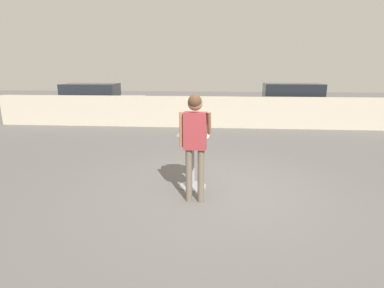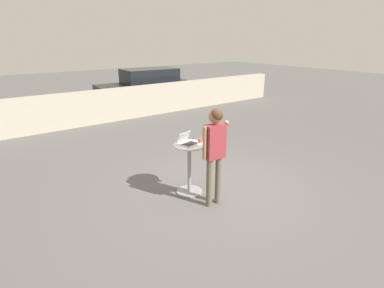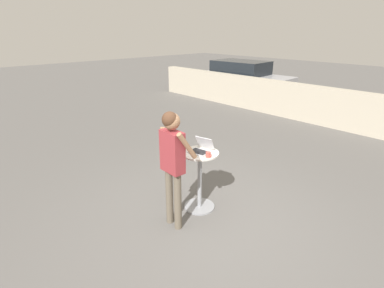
# 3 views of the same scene
# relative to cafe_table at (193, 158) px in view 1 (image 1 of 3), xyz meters

# --- Properties ---
(ground_plane) EXTENTS (50.00, 50.00, 0.00)m
(ground_plane) POSITION_rel_cafe_table_xyz_m (0.45, -0.25, -0.56)
(ground_plane) COLOR #5B5956
(pavement_kerb) EXTENTS (17.17, 0.35, 1.16)m
(pavement_kerb) POSITION_rel_cafe_table_xyz_m (0.45, 6.07, 0.02)
(pavement_kerb) COLOR #B2A893
(pavement_kerb) RESTS_ON ground_plane
(cafe_table) EXTENTS (0.60, 0.60, 1.00)m
(cafe_table) POSITION_rel_cafe_table_xyz_m (0.00, 0.00, 0.00)
(cafe_table) COLOR gray
(cafe_table) RESTS_ON ground_plane
(laptop) EXTENTS (0.37, 0.39, 0.21)m
(laptop) POSITION_rel_cafe_table_xyz_m (-0.01, 0.04, 0.49)
(laptop) COLOR #B7BABF
(laptop) RESTS_ON cafe_table
(coffee_mug) EXTENTS (0.11, 0.08, 0.08)m
(coffee_mug) POSITION_rel_cafe_table_xyz_m (0.22, -0.04, 0.48)
(coffee_mug) COLOR #C14C42
(coffee_mug) RESTS_ON cafe_table
(standing_person) EXTENTS (0.51, 0.39, 1.79)m
(standing_person) POSITION_rel_cafe_table_xyz_m (0.08, -0.62, 0.59)
(standing_person) COLOR brown
(standing_person) RESTS_ON ground_plane
(parked_car_near_street) EXTENTS (4.11, 2.00, 1.57)m
(parked_car_near_street) POSITION_rel_cafe_table_xyz_m (-4.78, 7.21, 0.25)
(parked_car_near_street) COLOR #9E9EA3
(parked_car_near_street) RESTS_ON ground_plane
(parked_car_further_down) EXTENTS (4.47, 1.96, 1.57)m
(parked_car_further_down) POSITION_rel_cafe_table_xyz_m (3.51, 8.11, 0.24)
(parked_car_further_down) COLOR black
(parked_car_further_down) RESTS_ON ground_plane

